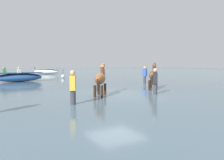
# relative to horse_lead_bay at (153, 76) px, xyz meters

# --- Properties ---
(ground_plane) EXTENTS (120.00, 120.00, 0.00)m
(ground_plane) POSITION_rel_horse_lead_bay_xyz_m (-2.98, -0.65, -1.12)
(ground_plane) COLOR #666051
(water_surface) EXTENTS (90.00, 90.00, 0.36)m
(water_surface) POSITION_rel_horse_lead_bay_xyz_m (-2.98, 9.35, -0.94)
(water_surface) COLOR slate
(water_surface) RESTS_ON ground
(horse_lead_bay) EXTENTS (1.46, 1.44, 1.90)m
(horse_lead_bay) POSITION_rel_horse_lead_bay_xyz_m (0.00, 0.00, 0.00)
(horse_lead_bay) COLOR brown
(horse_lead_bay) RESTS_ON ground
(horse_trailing_chestnut) EXTENTS (1.29, 1.56, 1.88)m
(horse_trailing_chestnut) POSITION_rel_horse_lead_bay_xyz_m (-3.88, -0.82, -0.01)
(horse_trailing_chestnut) COLOR brown
(horse_trailing_chestnut) RESTS_ON ground
(boat_far_inshore) EXTENTS (3.74, 1.46, 1.21)m
(boat_far_inshore) POSITION_rel_horse_lead_bay_xyz_m (-6.08, 9.24, -0.39)
(boat_far_inshore) COLOR #28518E
(boat_far_inshore) RESTS_ON water_surface
(boat_mid_channel) EXTENTS (3.48, 3.55, 0.85)m
(boat_mid_channel) POSITION_rel_horse_lead_bay_xyz_m (-1.09, 20.63, -0.41)
(boat_mid_channel) COLOR silver
(boat_mid_channel) RESTS_ON water_surface
(person_onlooker_left) EXTENTS (0.32, 0.38, 1.63)m
(person_onlooker_left) POSITION_rel_horse_lead_bay_xyz_m (-5.77, -2.30, -0.26)
(person_onlooker_left) COLOR #383842
(person_onlooker_left) RESTS_ON ground
(person_wading_close) EXTENTS (0.35, 0.38, 1.63)m
(person_wading_close) POSITION_rel_horse_lead_bay_xyz_m (-1.39, -1.76, -0.26)
(person_wading_close) COLOR #383842
(person_wading_close) RESTS_ON ground
(person_onlooker_right) EXTENTS (0.28, 0.36, 1.63)m
(person_onlooker_right) POSITION_rel_horse_lead_bay_xyz_m (1.97, 3.27, -0.26)
(person_onlooker_right) COLOR #383842
(person_onlooker_right) RESTS_ON ground
(channel_buoy) EXTENTS (0.37, 0.37, 0.86)m
(channel_buoy) POSITION_rel_horse_lead_bay_xyz_m (-1.69, 11.55, -0.57)
(channel_buoy) COLOR silver
(channel_buoy) RESTS_ON water_surface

